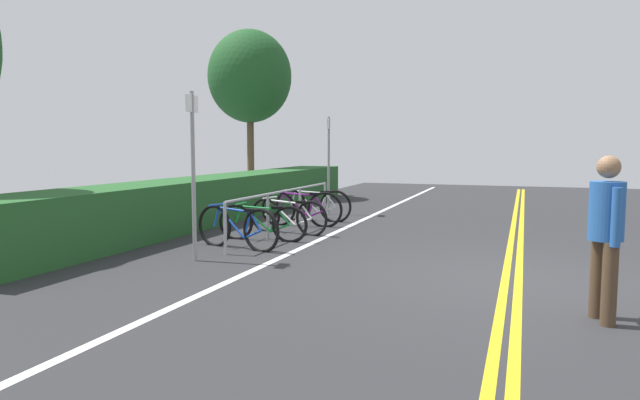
{
  "coord_description": "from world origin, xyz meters",
  "views": [
    {
      "loc": [
        -7.43,
        -0.11,
        1.7
      ],
      "look_at": [
        1.55,
        3.13,
        0.78
      ],
      "focal_mm": 31.91,
      "sensor_mm": 36.0,
      "label": 1
    }
  ],
  "objects_px": {
    "bicycle_0": "(237,227)",
    "sign_post_far": "(329,156)",
    "bicycle_1": "(262,223)",
    "bike_rack": "(285,201)",
    "bicycle_4": "(313,205)",
    "tree_mid": "(250,77)",
    "sign_post_near": "(193,161)",
    "pedestrian": "(606,228)",
    "bicycle_2": "(288,216)",
    "bicycle_3": "(302,209)"
  },
  "relations": [
    {
      "from": "bicycle_0",
      "to": "sign_post_far",
      "type": "height_order",
      "value": "sign_post_far"
    },
    {
      "from": "bicycle_1",
      "to": "sign_post_far",
      "type": "distance_m",
      "value": 4.21
    },
    {
      "from": "bike_rack",
      "to": "bicycle_4",
      "type": "xyz_separation_m",
      "value": [
        1.8,
        0.09,
        -0.27
      ]
    },
    {
      "from": "bicycle_0",
      "to": "tree_mid",
      "type": "height_order",
      "value": "tree_mid"
    },
    {
      "from": "bike_rack",
      "to": "sign_post_near",
      "type": "distance_m",
      "value": 3.04
    },
    {
      "from": "pedestrian",
      "to": "sign_post_near",
      "type": "relative_size",
      "value": 0.65
    },
    {
      "from": "bicycle_4",
      "to": "sign_post_near",
      "type": "relative_size",
      "value": 0.72
    },
    {
      "from": "bicycle_0",
      "to": "pedestrian",
      "type": "relative_size",
      "value": 1.06
    },
    {
      "from": "tree_mid",
      "to": "bicycle_0",
      "type": "bearing_deg",
      "value": -154.65
    },
    {
      "from": "bicycle_2",
      "to": "bicycle_3",
      "type": "relative_size",
      "value": 0.98
    },
    {
      "from": "bike_rack",
      "to": "sign_post_far",
      "type": "distance_m",
      "value": 3.21
    },
    {
      "from": "pedestrian",
      "to": "tree_mid",
      "type": "bearing_deg",
      "value": 40.55
    },
    {
      "from": "sign_post_near",
      "to": "sign_post_far",
      "type": "bearing_deg",
      "value": -0.17
    },
    {
      "from": "sign_post_near",
      "to": "bicycle_0",
      "type": "bearing_deg",
      "value": -5.99
    },
    {
      "from": "bicycle_0",
      "to": "bicycle_3",
      "type": "height_order",
      "value": "bicycle_3"
    },
    {
      "from": "tree_mid",
      "to": "bicycle_3",
      "type": "bearing_deg",
      "value": -144.51
    },
    {
      "from": "bike_rack",
      "to": "bicycle_3",
      "type": "height_order",
      "value": "bike_rack"
    },
    {
      "from": "bike_rack",
      "to": "bicycle_0",
      "type": "distance_m",
      "value": 1.83
    },
    {
      "from": "bicycle_2",
      "to": "bicycle_4",
      "type": "bearing_deg",
      "value": 5.37
    },
    {
      "from": "bike_rack",
      "to": "pedestrian",
      "type": "bearing_deg",
      "value": -128.72
    },
    {
      "from": "bicycle_2",
      "to": "bicycle_3",
      "type": "height_order",
      "value": "bicycle_3"
    },
    {
      "from": "bicycle_0",
      "to": "bicycle_2",
      "type": "bearing_deg",
      "value": -4.99
    },
    {
      "from": "bicycle_0",
      "to": "bicycle_4",
      "type": "xyz_separation_m",
      "value": [
        3.61,
        0.02,
        0.01
      ]
    },
    {
      "from": "tree_mid",
      "to": "bicycle_4",
      "type": "bearing_deg",
      "value": -140.51
    },
    {
      "from": "bike_rack",
      "to": "bicycle_1",
      "type": "xyz_separation_m",
      "value": [
        -0.96,
        0.03,
        -0.3
      ]
    },
    {
      "from": "sign_post_far",
      "to": "sign_post_near",
      "type": "bearing_deg",
      "value": 179.83
    },
    {
      "from": "bicycle_1",
      "to": "pedestrian",
      "type": "bearing_deg",
      "value": -121.44
    },
    {
      "from": "bicycle_1",
      "to": "bicycle_4",
      "type": "relative_size",
      "value": 0.96
    },
    {
      "from": "bicycle_1",
      "to": "sign_post_far",
      "type": "height_order",
      "value": "sign_post_far"
    },
    {
      "from": "bicycle_0",
      "to": "tree_mid",
      "type": "distance_m",
      "value": 10.0
    },
    {
      "from": "bike_rack",
      "to": "bicycle_0",
      "type": "height_order",
      "value": "bike_rack"
    },
    {
      "from": "bicycle_3",
      "to": "bicycle_4",
      "type": "height_order",
      "value": "bicycle_3"
    },
    {
      "from": "bicycle_3",
      "to": "pedestrian",
      "type": "distance_m",
      "value": 7.25
    },
    {
      "from": "bicycle_0",
      "to": "bicycle_2",
      "type": "distance_m",
      "value": 1.78
    },
    {
      "from": "bicycle_2",
      "to": "tree_mid",
      "type": "bearing_deg",
      "value": 31.92
    },
    {
      "from": "bicycle_3",
      "to": "sign_post_near",
      "type": "distance_m",
      "value": 4.06
    },
    {
      "from": "bicycle_0",
      "to": "sign_post_near",
      "type": "relative_size",
      "value": 0.69
    },
    {
      "from": "pedestrian",
      "to": "bicycle_0",
      "type": "bearing_deg",
      "value": 66.25
    },
    {
      "from": "bicycle_2",
      "to": "pedestrian",
      "type": "relative_size",
      "value": 1.09
    },
    {
      "from": "bike_rack",
      "to": "sign_post_near",
      "type": "height_order",
      "value": "sign_post_near"
    },
    {
      "from": "bicycle_2",
      "to": "sign_post_near",
      "type": "bearing_deg",
      "value": 174.62
    },
    {
      "from": "bike_rack",
      "to": "bicycle_1",
      "type": "height_order",
      "value": "bike_rack"
    },
    {
      "from": "bicycle_2",
      "to": "sign_post_far",
      "type": "height_order",
      "value": "sign_post_far"
    },
    {
      "from": "sign_post_near",
      "to": "sign_post_far",
      "type": "relative_size",
      "value": 1.04
    },
    {
      "from": "sign_post_near",
      "to": "tree_mid",
      "type": "distance_m",
      "value": 10.59
    },
    {
      "from": "bicycle_1",
      "to": "bicycle_3",
      "type": "height_order",
      "value": "bicycle_3"
    },
    {
      "from": "bicycle_0",
      "to": "bicycle_4",
      "type": "relative_size",
      "value": 0.95
    },
    {
      "from": "bicycle_1",
      "to": "tree_mid",
      "type": "xyz_separation_m",
      "value": [
        7.59,
        4.05,
        3.57
      ]
    },
    {
      "from": "sign_post_far",
      "to": "bicycle_3",
      "type": "bearing_deg",
      "value": -176.62
    },
    {
      "from": "bicycle_2",
      "to": "tree_mid",
      "type": "relative_size",
      "value": 0.32
    }
  ]
}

